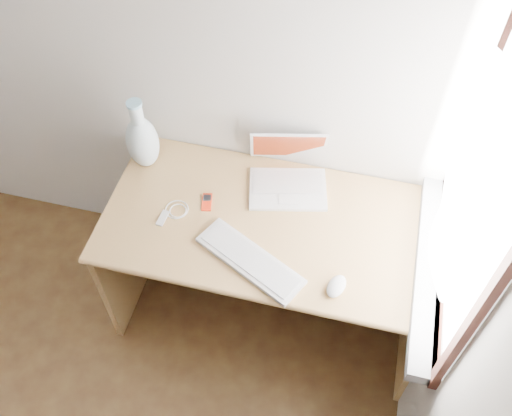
% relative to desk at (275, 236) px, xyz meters
% --- Properties ---
extents(back_wall, '(3.50, 0.04, 2.60)m').
position_rel_desk_xyz_m(back_wall, '(-1.03, 0.28, 0.75)').
color(back_wall, silver).
rests_on(back_wall, floor).
extents(window, '(0.11, 0.99, 1.10)m').
position_rel_desk_xyz_m(window, '(0.69, -0.17, 0.73)').
color(window, white).
rests_on(window, right_wall).
extents(desk, '(1.45, 0.73, 0.77)m').
position_rel_desk_xyz_m(desk, '(0.00, 0.00, 0.00)').
color(desk, tan).
rests_on(desk, floor).
extents(laptop, '(0.39, 0.35, 0.23)m').
position_rel_desk_xyz_m(laptop, '(0.03, 0.15, 0.28)').
color(laptop, white).
rests_on(laptop, desk).
extents(external_keyboard, '(0.49, 0.34, 0.02)m').
position_rel_desk_xyz_m(external_keyboard, '(-0.04, -0.30, 0.23)').
color(external_keyboard, white).
rests_on(external_keyboard, desk).
extents(mouse, '(0.10, 0.13, 0.04)m').
position_rel_desk_xyz_m(mouse, '(0.32, -0.34, 0.24)').
color(mouse, white).
rests_on(mouse, desk).
extents(ipod, '(0.06, 0.10, 0.01)m').
position_rel_desk_xyz_m(ipod, '(-0.30, -0.05, 0.23)').
color(ipod, red).
rests_on(ipod, desk).
extents(cable_coil, '(0.13, 0.13, 0.01)m').
position_rel_desk_xyz_m(cable_coil, '(-0.42, -0.12, 0.23)').
color(cable_coil, white).
rests_on(cable_coil, desk).
extents(remote, '(0.04, 0.08, 0.01)m').
position_rel_desk_xyz_m(remote, '(-0.46, -0.18, 0.23)').
color(remote, white).
rests_on(remote, desk).
extents(vase, '(0.15, 0.15, 0.37)m').
position_rel_desk_xyz_m(vase, '(-0.64, 0.11, 0.37)').
color(vase, white).
rests_on(vase, desk).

